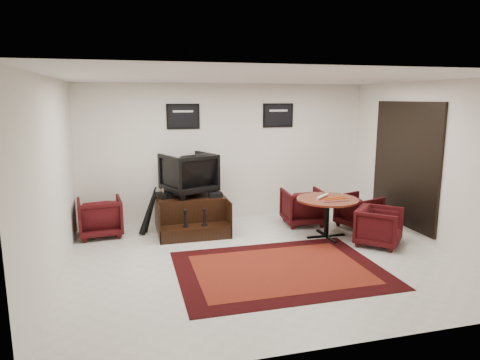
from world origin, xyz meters
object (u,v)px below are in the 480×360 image
object	(u,v)px
table_chair_back	(303,205)
armchair_side	(100,215)
shine_podium	(190,214)
meeting_table	(327,203)
table_chair_corner	(379,225)
shine_chair	(188,172)
table_chair_window	(359,209)

from	to	relation	value
table_chair_back	armchair_side	bearing A→B (deg)	1.22
shine_podium	table_chair_back	distance (m)	2.25
armchair_side	meeting_table	xyz separation A→B (m)	(4.00, -1.14, 0.24)
table_chair_corner	shine_podium	bearing A→B (deg)	103.60
shine_chair	table_chair_window	size ratio (longest dim) A/B	1.26
shine_podium	armchair_side	xyz separation A→B (m)	(-1.66, 0.05, 0.08)
shine_podium	table_chair_window	size ratio (longest dim) A/B	1.86
table_chair_window	table_chair_corner	xyz separation A→B (m)	(-0.22, -1.04, 0.01)
shine_chair	table_chair_back	size ratio (longest dim) A/B	1.15
meeting_table	armchair_side	bearing A→B (deg)	164.10
armchair_side	table_chair_back	xyz separation A→B (m)	(3.91, -0.26, 0.00)
meeting_table	table_chair_window	bearing A→B (deg)	24.34
table_chair_window	armchair_side	bearing A→B (deg)	62.78
armchair_side	table_chair_corner	xyz separation A→B (m)	(4.68, -1.78, -0.03)
armchair_side	table_chair_window	size ratio (longest dim) A/B	1.09
table_chair_back	table_chair_corner	size ratio (longest dim) A/B	1.08
shine_chair	table_chair_back	xyz separation A→B (m)	(2.24, -0.35, -0.72)
shine_podium	shine_chair	distance (m)	0.82
shine_chair	armchair_side	xyz separation A→B (m)	(-1.66, -0.08, -0.73)
meeting_table	table_chair_corner	size ratio (longest dim) A/B	1.52
shine_podium	shine_chair	size ratio (longest dim) A/B	1.47
meeting_table	table_chair_back	world-z (taller)	table_chair_back
shine_chair	table_chair_corner	bearing A→B (deg)	127.20
shine_podium	table_chair_back	xyz separation A→B (m)	(2.24, -0.21, 0.09)
shine_chair	meeting_table	distance (m)	2.68
shine_chair	table_chair_window	world-z (taller)	shine_chair
armchair_side	meeting_table	distance (m)	4.17
shine_podium	table_chair_window	distance (m)	3.30
meeting_table	table_chair_window	distance (m)	1.02
table_chair_back	table_chair_corner	world-z (taller)	table_chair_back
shine_chair	meeting_table	bearing A→B (deg)	131.29
table_chair_window	table_chair_back	bearing A→B (deg)	45.71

